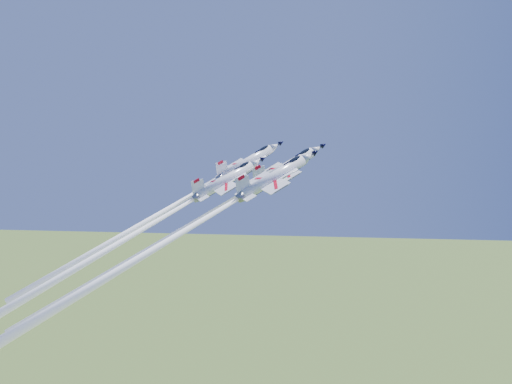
# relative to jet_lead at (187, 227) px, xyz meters

# --- Properties ---
(jet_lead) EXTENTS (39.98, 22.79, 41.55)m
(jet_lead) POSITION_rel_jet_lead_xyz_m (0.00, 0.00, 0.00)
(jet_lead) COLOR white
(jet_left) EXTENTS (35.32, 20.15, 36.13)m
(jet_left) POSITION_rel_jet_lead_xyz_m (-4.83, 2.32, 1.78)
(jet_left) COLOR white
(jet_right) EXTENTS (39.08, 22.30, 40.02)m
(jet_right) POSITION_rel_jet_lead_xyz_m (-1.01, -9.89, 0.36)
(jet_right) COLOR white
(jet_slot) EXTENTS (38.55, 21.96, 40.56)m
(jet_slot) POSITION_rel_jet_lead_xyz_m (-9.73, -4.44, -1.45)
(jet_slot) COLOR white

